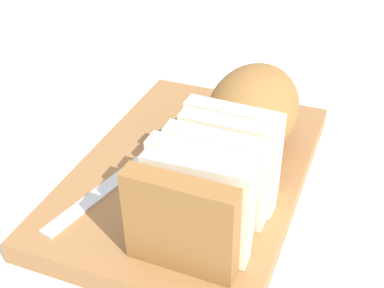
% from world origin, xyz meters
% --- Properties ---
extents(ground_plane, '(3.00, 3.00, 0.00)m').
position_xyz_m(ground_plane, '(0.00, 0.00, 0.00)').
color(ground_plane, silver).
extents(cutting_board, '(0.38, 0.25, 0.03)m').
position_xyz_m(cutting_board, '(0.00, 0.00, 0.01)').
color(cutting_board, '#9E6B3D').
rests_on(cutting_board, ground_plane).
extents(bread_loaf, '(0.31, 0.11, 0.10)m').
position_xyz_m(bread_loaf, '(0.00, 0.05, 0.07)').
color(bread_loaf, '#996633').
rests_on(bread_loaf, cutting_board).
extents(bread_knife, '(0.23, 0.07, 0.02)m').
position_xyz_m(bread_knife, '(-0.01, -0.05, 0.03)').
color(bread_knife, silver).
rests_on(bread_knife, cutting_board).
extents(crumb_near_knife, '(0.01, 0.01, 0.01)m').
position_xyz_m(crumb_near_knife, '(0.03, 0.03, 0.03)').
color(crumb_near_knife, '#A8753D').
rests_on(crumb_near_knife, cutting_board).
extents(crumb_near_loaf, '(0.01, 0.01, 0.01)m').
position_xyz_m(crumb_near_loaf, '(0.05, -0.02, 0.03)').
color(crumb_near_loaf, '#A8753D').
rests_on(crumb_near_loaf, cutting_board).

